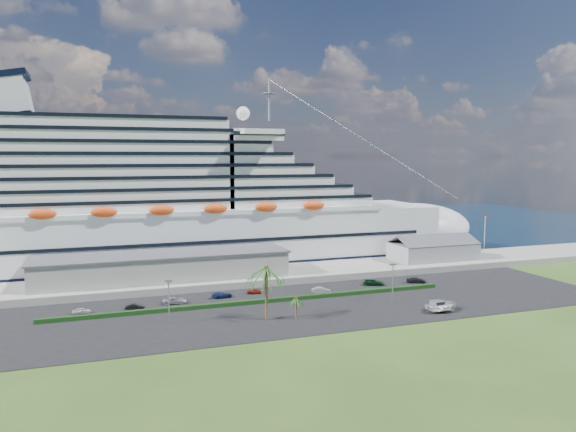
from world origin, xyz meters
name	(u,v)px	position (x,y,z in m)	size (l,w,h in m)	color
ground	(322,321)	(0.00, 0.00, 0.00)	(420.00, 420.00, 0.00)	#2A4A18
asphalt_lot	(302,306)	(0.00, 11.00, 0.06)	(140.00, 38.00, 0.12)	black
wharf	(261,275)	(0.00, 40.00, 0.90)	(240.00, 20.00, 1.80)	gray
water	(197,234)	(0.00, 130.00, 0.01)	(420.00, 160.00, 0.02)	#0A1E31
cruise_ship	(164,209)	(-21.53, 64.00, 16.69)	(191.00, 38.00, 54.00)	silver
terminal_building	(163,266)	(-25.00, 40.00, 5.01)	(61.00, 15.00, 6.30)	gray
port_shed	(433,250)	(52.00, 40.00, 4.40)	(24.00, 12.31, 7.37)	gray
flagpole	(485,234)	(70.04, 40.00, 8.27)	(1.08, 0.16, 12.00)	silver
hedge	(259,301)	(-8.00, 16.00, 0.57)	(88.00, 1.10, 0.90)	black
lamp_post_left	(169,296)	(-28.00, 8.00, 5.34)	(1.60, 0.35, 8.27)	gray
lamp_post_right	(393,278)	(20.00, 8.00, 5.34)	(1.60, 0.35, 8.27)	gray
palm_tall	(266,273)	(-10.00, 4.00, 9.20)	(8.82, 8.82, 11.13)	#47301E
palm_short	(296,301)	(-4.50, 2.50, 3.67)	(3.53, 3.53, 4.56)	#47301E
parked_car_0	(82,311)	(-43.60, 20.35, 0.74)	(1.47, 3.65, 1.24)	silver
parked_car_1	(135,307)	(-33.33, 19.76, 0.74)	(1.32, 3.79, 1.25)	black
parked_car_2	(174,301)	(-24.98, 21.89, 0.82)	(2.32, 5.04, 1.40)	#9B9DA3
parked_car_3	(222,295)	(-14.28, 23.43, 0.79)	(1.89, 4.64, 1.35)	#15244B
parked_car_4	(255,291)	(-6.30, 24.54, 0.74)	(1.46, 3.62, 1.24)	maroon
parked_car_5	(321,290)	(8.12, 19.60, 0.84)	(1.52, 4.37, 1.44)	#96999D
parked_car_6	(374,282)	(23.47, 22.93, 0.84)	(2.38, 5.15, 1.43)	black
parked_car_7	(416,280)	(34.66, 21.64, 0.82)	(1.95, 4.80, 1.39)	black
pickup_truck	(440,305)	(25.33, -1.81, 1.27)	(6.12, 2.68, 2.10)	black
boat_trailer	(441,307)	(24.67, -3.27, 1.29)	(6.17, 4.04, 1.77)	gray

